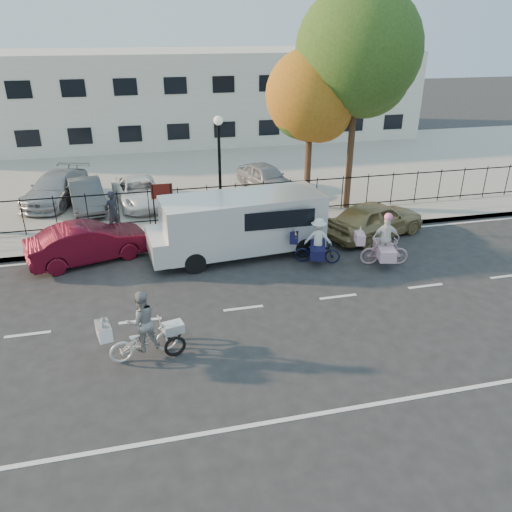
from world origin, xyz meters
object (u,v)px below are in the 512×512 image
object	(u,v)px
zebra_trike	(143,332)
red_sedan	(89,243)
lot_car_c	(86,195)
white_van	(240,223)
gold_sedan	(375,219)
lot_car_d	(266,177)
unicorn_bike	(384,246)
bull_bike	(317,245)
lot_car_b	(139,192)
lamppost	(219,151)
pedestrian	(112,211)
lot_car_a	(56,188)

from	to	relation	value
zebra_trike	red_sedan	xyz separation A→B (m)	(-1.70, 6.20, -0.02)
red_sedan	lot_car_c	world-z (taller)	lot_car_c
white_van	gold_sedan	bearing A→B (deg)	-0.68
lot_car_d	lot_car_c	bearing A→B (deg)	168.39
unicorn_bike	bull_bike	bearing A→B (deg)	86.45
red_sedan	gold_sedan	distance (m)	10.80
zebra_trike	lot_car_b	size ratio (longest dim) A/B	0.51
lamppost	bull_bike	world-z (taller)	lamppost
pedestrian	lot_car_a	bearing A→B (deg)	-94.75
zebra_trike	lot_car_b	distance (m)	11.57
gold_sedan	lot_car_b	world-z (taller)	gold_sedan
red_sedan	pedestrian	size ratio (longest dim) A/B	2.52
lamppost	pedestrian	distance (m)	4.82
lamppost	lot_car_d	distance (m)	5.32
lamppost	red_sedan	world-z (taller)	lamppost
red_sedan	gold_sedan	world-z (taller)	gold_sedan
lamppost	unicorn_bike	size ratio (longest dim) A/B	2.22
lamppost	unicorn_bike	distance (m)	7.38
lot_car_d	zebra_trike	bearing A→B (deg)	-134.46
lot_car_c	lot_car_d	xyz separation A→B (m)	(8.41, 0.86, 0.01)
pedestrian	lot_car_d	distance (m)	8.17
white_van	lot_car_d	xyz separation A→B (m)	(2.70, 6.82, -0.42)
lamppost	lot_car_a	bearing A→B (deg)	148.49
lamppost	red_sedan	distance (m)	6.10
unicorn_bike	lot_car_a	size ratio (longest dim) A/B	0.43
lot_car_d	lot_car_b	bearing A→B (deg)	169.51
unicorn_bike	lot_car_a	xyz separation A→B (m)	(-11.79, 9.27, 0.11)
bull_bike	lot_car_d	xyz separation A→B (m)	(0.23, 8.14, 0.14)
zebra_trike	pedestrian	xyz separation A→B (m)	(-0.92, 8.47, 0.27)
bull_bike	lot_car_a	distance (m)	12.87
zebra_trike	white_van	world-z (taller)	white_van
unicorn_bike	lot_car_c	size ratio (longest dim) A/B	0.50
lamppost	bull_bike	xyz separation A→B (m)	(2.66, -4.32, -2.45)
zebra_trike	lot_car_c	distance (m)	11.66
unicorn_bike	lot_car_c	distance (m)	13.09
pedestrian	bull_bike	bearing A→B (deg)	112.14
lot_car_a	lot_car_c	size ratio (longest dim) A/B	1.18
bull_bike	lot_car_d	bearing A→B (deg)	18.04
white_van	lot_car_c	size ratio (longest dim) A/B	1.64
zebra_trike	unicorn_bike	xyz separation A→B (m)	(8.25, 3.48, -0.00)
lot_car_a	unicorn_bike	bearing A→B (deg)	-20.57
red_sedan	gold_sedan	xyz separation A→B (m)	(10.80, -0.25, 0.03)
bull_bike	lot_car_b	distance (m)	9.46
red_sedan	pedestrian	world-z (taller)	pedestrian
pedestrian	lot_car_b	xyz separation A→B (m)	(1.07, 3.10, -0.24)
unicorn_bike	lamppost	bearing A→B (deg)	58.04
lot_car_c	red_sedan	bearing A→B (deg)	-95.41
white_van	pedestrian	xyz separation A→B (m)	(-4.50, 2.98, -0.24)
red_sedan	lot_car_b	distance (m)	5.69
unicorn_bike	white_van	size ratio (longest dim) A/B	0.31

